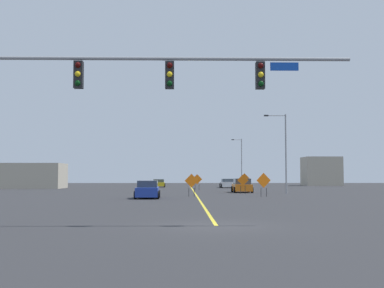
# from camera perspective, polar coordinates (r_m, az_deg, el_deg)

# --- Properties ---
(ground) EXTENTS (198.06, 198.06, 0.00)m
(ground) POSITION_cam_1_polar(r_m,az_deg,el_deg) (19.43, 2.76, -9.21)
(ground) COLOR #2D2D30
(road_centre_stripe) EXTENTS (0.16, 110.03, 0.01)m
(road_centre_stripe) POSITION_cam_1_polar(r_m,az_deg,el_deg) (74.35, -0.06, -4.97)
(road_centre_stripe) COLOR yellow
(road_centre_stripe) RESTS_ON ground
(traffic_signal_assembly) EXTENTS (14.11, 0.44, 6.91)m
(traffic_signal_assembly) POSITION_cam_1_polar(r_m,az_deg,el_deg) (19.72, -8.08, 6.41)
(traffic_signal_assembly) COLOR gray
(traffic_signal_assembly) RESTS_ON ground
(street_lamp_mid_left) EXTENTS (1.82, 0.24, 8.10)m
(street_lamp_mid_left) POSITION_cam_1_polar(r_m,az_deg,el_deg) (87.02, 5.54, -1.80)
(street_lamp_mid_left) COLOR gray
(street_lamp_mid_left) RESTS_ON ground
(street_lamp_near_right) EXTENTS (2.31, 0.24, 8.20)m
(street_lamp_near_right) POSITION_cam_1_polar(r_m,az_deg,el_deg) (52.92, 10.36, -0.59)
(street_lamp_near_right) COLOR gray
(street_lamp_near_right) RESTS_ON ground
(construction_sign_left_shoulder) EXTENTS (1.27, 0.22, 2.01)m
(construction_sign_left_shoulder) POSITION_cam_1_polar(r_m,az_deg,el_deg) (63.88, 0.58, -4.08)
(construction_sign_left_shoulder) COLOR orange
(construction_sign_left_shoulder) RESTS_ON ground
(construction_sign_median_near) EXTENTS (1.41, 0.15, 2.14)m
(construction_sign_median_near) POSITION_cam_1_polar(r_m,az_deg,el_deg) (67.05, 5.94, -3.97)
(construction_sign_median_near) COLOR orange
(construction_sign_median_near) RESTS_ON ground
(construction_sign_median_far) EXTENTS (1.23, 0.20, 2.02)m
(construction_sign_median_far) POSITION_cam_1_polar(r_m,az_deg,el_deg) (44.86, -0.06, -4.31)
(construction_sign_median_far) COLOR orange
(construction_sign_median_far) RESTS_ON ground
(construction_sign_right_lane) EXTENTS (1.16, 0.20, 1.97)m
(construction_sign_right_lane) POSITION_cam_1_polar(r_m,az_deg,el_deg) (51.76, 5.76, -4.22)
(construction_sign_right_lane) COLOR orange
(construction_sign_right_lane) RESTS_ON ground
(construction_sign_right_shoulder) EXTENTS (1.31, 0.33, 2.10)m
(construction_sign_right_shoulder) POSITION_cam_1_polar(r_m,az_deg,el_deg) (45.29, 8.09, -4.21)
(construction_sign_right_shoulder) COLOR orange
(construction_sign_right_shoulder) RESTS_ON ground
(car_blue_passing) EXTENTS (2.06, 4.07, 1.45)m
(car_blue_passing) POSITION_cam_1_polar(r_m,az_deg,el_deg) (41.77, -5.04, -5.20)
(car_blue_passing) COLOR #1E389E
(car_blue_passing) RESTS_ON ground
(car_yellow_near) EXTENTS (2.10, 4.32, 1.22)m
(car_yellow_near) POSITION_cam_1_polar(r_m,az_deg,el_deg) (79.56, -3.77, -4.44)
(car_yellow_near) COLOR gold
(car_yellow_near) RESTS_ON ground
(car_orange_approaching) EXTENTS (2.08, 4.08, 1.52)m
(car_orange_approaching) POSITION_cam_1_polar(r_m,az_deg,el_deg) (55.74, 5.66, -4.72)
(car_orange_approaching) COLOR orange
(car_orange_approaching) RESTS_ON ground
(car_white_mid) EXTENTS (2.04, 4.10, 1.33)m
(car_white_mid) POSITION_cam_1_polar(r_m,az_deg,el_deg) (75.52, 3.98, -4.46)
(car_white_mid) COLOR white
(car_white_mid) RESTS_ON ground
(roadside_building_west) EXTENTS (9.46, 5.95, 3.56)m
(roadside_building_west) POSITION_cam_1_polar(r_m,az_deg,el_deg) (75.72, -17.82, -3.44)
(roadside_building_west) COLOR #B2A893
(roadside_building_west) RESTS_ON ground
(roadside_building_east) EXTENTS (6.24, 5.50, 5.08)m
(roadside_building_east) POSITION_cam_1_polar(r_m,az_deg,el_deg) (92.72, 14.38, -3.00)
(roadside_building_east) COLOR #B2A893
(roadside_building_east) RESTS_ON ground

